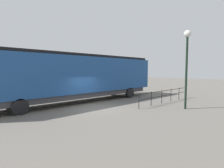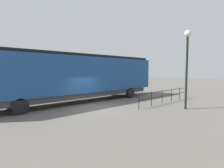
{
  "view_description": "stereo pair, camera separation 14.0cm",
  "coord_description": "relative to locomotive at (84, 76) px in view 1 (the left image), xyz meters",
  "views": [
    {
      "loc": [
        10.97,
        -8.47,
        2.95
      ],
      "look_at": [
        0.82,
        1.1,
        1.9
      ],
      "focal_mm": 28.28,
      "sensor_mm": 36.0,
      "label": 1
    },
    {
      "loc": [
        11.07,
        -8.37,
        2.95
      ],
      "look_at": [
        0.82,
        1.1,
        1.9
      ],
      "focal_mm": 28.28,
      "sensor_mm": 36.0,
      "label": 2
    }
  ],
  "objects": [
    {
      "name": "platform_fence",
      "position": [
        5.64,
        5.35,
        -1.7
      ],
      "size": [
        0.05,
        8.35,
        1.21
      ],
      "color": "black",
      "rests_on": "ground_plane"
    },
    {
      "name": "locomotive",
      "position": [
        0.0,
        0.0,
        0.0
      ],
      "size": [
        3.07,
        17.35,
        4.44
      ],
      "color": "navy",
      "rests_on": "ground_plane"
    },
    {
      "name": "lamp_post",
      "position": [
        8.14,
        3.77,
        1.81
      ],
      "size": [
        0.53,
        0.53,
        5.98
      ],
      "color": "black",
      "rests_on": "ground_plane"
    },
    {
      "name": "ground_plane",
      "position": [
        3.07,
        -1.11,
        -2.47
      ],
      "size": [
        120.0,
        120.0,
        0.0
      ],
      "primitive_type": "plane",
      "color": "#666059"
    }
  ]
}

